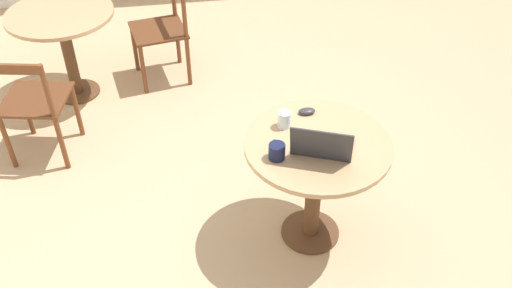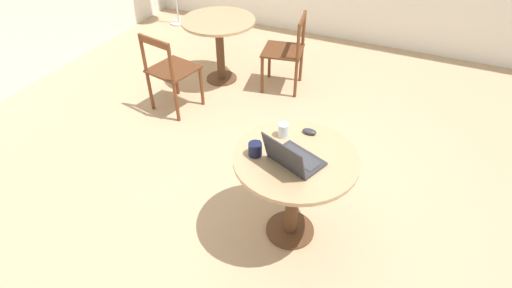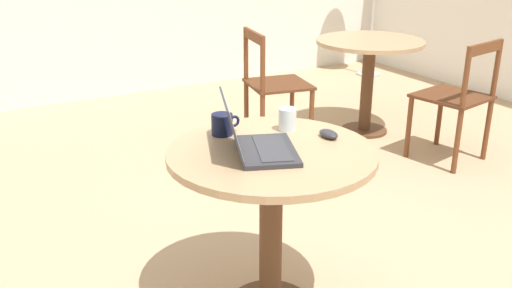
{
  "view_description": "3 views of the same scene",
  "coord_description": "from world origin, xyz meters",
  "views": [
    {
      "loc": [
        -2.71,
        0.34,
        2.73
      ],
      "look_at": [
        -0.2,
        -0.06,
        0.62
      ],
      "focal_mm": 40.0,
      "sensor_mm": 36.0,
      "label": 1
    },
    {
      "loc": [
        -2.26,
        -0.95,
        2.41
      ],
      "look_at": [
        -0.19,
        -0.01,
        0.59
      ],
      "focal_mm": 28.0,
      "sensor_mm": 36.0,
      "label": 2
    },
    {
      "loc": [
        -1.45,
        -2.13,
        1.55
      ],
      "look_at": [
        -0.24,
        -0.03,
        0.62
      ],
      "focal_mm": 40.0,
      "sensor_mm": 36.0,
      "label": 3
    }
  ],
  "objects": [
    {
      "name": "chair_mid_front",
      "position": [
        1.6,
        0.43,
        0.45
      ],
      "size": [
        0.5,
        0.5,
        0.86
      ],
      "color": "brown",
      "rests_on": "ground_plane"
    },
    {
      "name": "drinking_glass",
      "position": [
        -0.2,
        -0.22,
        0.79
      ],
      "size": [
        0.08,
        0.08,
        0.1
      ],
      "color": "silver",
      "rests_on": "cafe_table_near"
    },
    {
      "name": "mouse",
      "position": [
        -0.1,
        -0.38,
        0.76
      ],
      "size": [
        0.06,
        0.1,
        0.03
      ],
      "color": "#2D2D33",
      "rests_on": "cafe_table_near"
    },
    {
      "name": "cafe_table_near",
      "position": [
        -0.38,
        -0.38,
        0.58
      ],
      "size": [
        0.82,
        0.82,
        0.74
      ],
      "color": "#51331E",
      "rests_on": "ground_plane"
    },
    {
      "name": "ground_plane",
      "position": [
        0.0,
        0.0,
        0.0
      ],
      "size": [
        16.0,
        16.0,
        0.0
      ],
      "primitive_type": "plane",
      "color": "tan"
    },
    {
      "name": "cafe_table_mid",
      "position": [
        1.46,
        1.19,
        0.58
      ],
      "size": [
        0.82,
        0.82,
        0.74
      ],
      "color": "#51331E",
      "rests_on": "ground_plane"
    },
    {
      "name": "laptop",
      "position": [
        -0.45,
        -0.38,
        0.79
      ],
      "size": [
        0.37,
        0.4,
        0.23
      ],
      "color": "#2D2D33",
      "rests_on": "cafe_table_near"
    },
    {
      "name": "chair_mid_left",
      "position": [
        0.69,
        1.35,
        0.45
      ],
      "size": [
        0.51,
        0.51,
        0.86
      ],
      "color": "brown",
      "rests_on": "ground_plane"
    },
    {
      "name": "mug",
      "position": [
        -0.46,
        -0.13,
        0.78
      ],
      "size": [
        0.13,
        0.09,
        0.09
      ],
      "color": "#141938",
      "rests_on": "cafe_table_near"
    }
  ]
}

